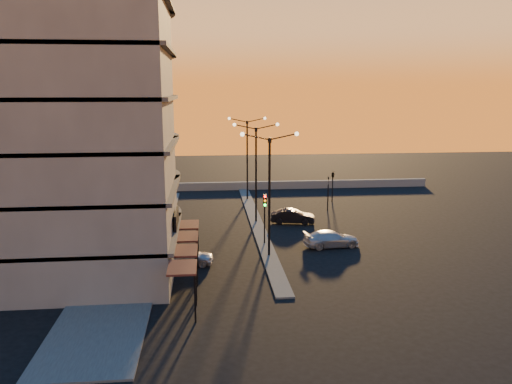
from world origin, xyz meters
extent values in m
plane|color=black|center=(0.00, 0.00, 0.00)|extent=(120.00, 120.00, 0.00)
cube|color=#464644|center=(-10.50, 4.00, 0.06)|extent=(5.00, 40.00, 0.12)
cube|color=#464644|center=(0.00, 10.00, 0.06)|extent=(1.20, 36.00, 0.12)
cube|color=slate|center=(2.00, 26.00, 0.50)|extent=(44.00, 0.50, 1.00)
cylinder|color=slate|center=(-14.00, 2.00, 12.50)|extent=(14.00, 14.00, 25.00)
cube|color=slate|center=(-14.00, -3.00, 12.50)|extent=(14.00, 10.00, 25.00)
cylinder|color=black|center=(-14.00, 2.00, 1.60)|extent=(14.16, 14.16, 2.40)
cube|color=black|center=(-6.80, -2.00, 3.60)|extent=(0.15, 3.20, 1.20)
cylinder|color=black|center=(0.00, 0.00, 4.50)|extent=(0.18, 0.18, 9.00)
cube|color=black|center=(0.00, 0.00, 8.90)|extent=(0.25, 0.25, 0.35)
sphere|color=#FFE5B2|center=(-2.00, 0.00, 9.35)|extent=(0.32, 0.32, 0.32)
sphere|color=#FFE5B2|center=(2.00, 0.00, 9.35)|extent=(0.32, 0.32, 0.32)
cylinder|color=black|center=(0.00, 10.00, 4.50)|extent=(0.18, 0.18, 9.00)
cube|color=black|center=(0.00, 10.00, 8.90)|extent=(0.25, 0.25, 0.35)
sphere|color=#FFE5B2|center=(-2.00, 10.00, 9.35)|extent=(0.32, 0.32, 0.32)
sphere|color=#FFE5B2|center=(2.00, 10.00, 9.35)|extent=(0.32, 0.32, 0.32)
cylinder|color=black|center=(0.00, 20.00, 4.50)|extent=(0.18, 0.18, 9.00)
cube|color=black|center=(0.00, 20.00, 8.90)|extent=(0.25, 0.25, 0.35)
sphere|color=#FFE5B2|center=(-2.00, 20.00, 9.35)|extent=(0.32, 0.32, 0.32)
sphere|color=#FFE5B2|center=(2.00, 20.00, 9.35)|extent=(0.32, 0.32, 0.32)
cylinder|color=black|center=(0.00, 3.00, 1.60)|extent=(0.12, 0.12, 3.20)
cube|color=black|center=(0.00, 2.82, 3.75)|extent=(0.28, 0.16, 1.00)
sphere|color=#FF0C05|center=(0.00, 2.72, 4.10)|extent=(0.20, 0.20, 0.20)
sphere|color=orange|center=(0.00, 2.72, 3.75)|extent=(0.20, 0.20, 0.20)
sphere|color=#0CFF26|center=(0.00, 2.72, 3.40)|extent=(0.20, 0.20, 0.20)
cylinder|color=black|center=(8.00, 14.00, 1.40)|extent=(0.12, 0.12, 2.80)
imported|color=black|center=(8.00, 14.00, 3.20)|extent=(0.13, 0.16, 0.80)
cylinder|color=black|center=(9.50, 18.00, 1.40)|extent=(0.12, 0.12, 2.80)
imported|color=black|center=(9.50, 18.00, 3.20)|extent=(0.42, 1.99, 0.80)
imported|color=#B4B5BC|center=(-6.28, -1.24, 0.68)|extent=(4.15, 2.02, 1.36)
imported|color=black|center=(3.43, 9.25, 0.68)|extent=(4.33, 2.22, 1.36)
imported|color=#B3B7BB|center=(5.34, 1.86, 0.66)|extent=(4.72, 2.32, 1.32)
camera|label=1|loc=(-4.63, -36.15, 12.56)|focal=35.00mm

